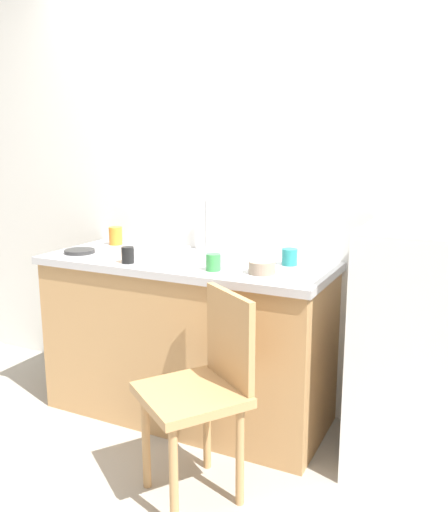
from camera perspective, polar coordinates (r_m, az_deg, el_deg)
name	(u,v)px	position (r m, az deg, el deg)	size (l,w,h in m)	color
ground_plane	(141,481)	(2.66, -8.83, -22.57)	(8.00, 8.00, 0.00)	#9E998E
back_wall	(235,172)	(3.07, 1.17, 8.91)	(4.80, 0.10, 2.68)	silver
cabinet_base	(187,341)	(3.01, -3.92, -9.03)	(1.54, 0.60, 0.85)	tan
countertop	(186,263)	(2.88, -4.04, -0.73)	(1.58, 0.64, 0.04)	#B7B7BC
faucet	(207,226)	(3.06, -1.79, 3.20)	(0.02, 0.02, 0.29)	#B7B7BC
refrigerator	(427,354)	(2.62, 20.78, -9.70)	(0.62, 0.58, 1.14)	white
chair	(204,385)	(2.32, -2.14, -13.56)	(0.56, 0.56, 0.89)	tan
dish_tray	(159,252)	(2.96, -6.89, 0.47)	(0.28, 0.20, 0.05)	white
terracotta_bowl	(262,267)	(2.55, 4.05, -1.22)	(0.13, 0.13, 0.06)	gray
hotplate	(80,251)	(3.13, -15.11, 0.49)	(0.17, 0.17, 0.02)	#2D2D2D
cup_black	(128,255)	(2.81, -10.19, 0.11)	(0.07, 0.07, 0.08)	black
cup_green	(213,262)	(2.60, -1.14, -0.66)	(0.07, 0.07, 0.08)	green
cup_teal	(290,257)	(2.74, 6.99, -0.10)	(0.08, 0.08, 0.08)	teal
cup_orange	(116,236)	(3.34, -11.45, 2.11)	(0.08, 0.08, 0.11)	orange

